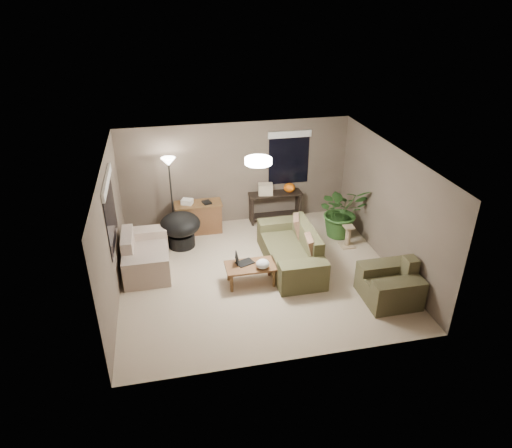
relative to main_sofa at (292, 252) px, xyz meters
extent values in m
plane|color=#C1AC8F|center=(-0.78, -0.21, -0.29)|extent=(5.50, 5.50, 0.00)
plane|color=white|center=(-0.78, -0.21, 2.21)|extent=(5.50, 5.50, 0.00)
plane|color=#6A5A4E|center=(-0.78, 2.29, 0.96)|extent=(5.50, 0.00, 5.50)
plane|color=#6A5A4E|center=(-0.78, -2.71, 0.96)|extent=(5.50, 0.00, 5.50)
plane|color=#6A5A4E|center=(-3.53, -0.21, 0.96)|extent=(0.00, 5.00, 5.00)
plane|color=#6A5A4E|center=(1.97, -0.21, 0.96)|extent=(0.00, 5.00, 5.00)
cube|color=#46452A|center=(-0.04, 0.00, -0.08)|extent=(0.95, 1.48, 0.42)
cube|color=brown|center=(0.32, 0.00, 0.34)|extent=(0.22, 1.48, 0.43)
cube|color=#4D4B2E|center=(-0.04, -0.92, 0.01)|extent=(0.95, 0.36, 0.60)
cube|color=brown|center=(-0.04, 0.92, 0.01)|extent=(0.95, 0.36, 0.60)
cube|color=#8C7251|center=(0.26, -0.45, 0.36)|extent=(0.29, 0.48, 0.47)
cube|color=#8C7251|center=(0.26, 0.45, 0.36)|extent=(0.35, 0.50, 0.47)
cube|color=beige|center=(-2.99, 0.48, -0.08)|extent=(0.90, 0.88, 0.42)
cube|color=beige|center=(-3.33, 0.48, 0.34)|extent=(0.22, 0.88, 0.43)
cube|color=beige|center=(-2.99, -0.14, 0.01)|extent=(0.90, 0.36, 0.60)
cube|color=beige|center=(-2.99, 1.10, 0.01)|extent=(0.90, 0.36, 0.60)
cube|color=brown|center=(1.44, -1.54, -0.08)|extent=(0.95, 0.28, 0.42)
cube|color=brown|center=(1.80, -1.54, 0.34)|extent=(0.22, 0.28, 0.43)
cube|color=#4A462C|center=(1.44, -1.86, 0.01)|extent=(0.95, 0.36, 0.60)
cube|color=#4A452C|center=(1.44, -1.22, 0.01)|extent=(0.95, 0.36, 0.60)
cube|color=brown|center=(-0.98, -0.50, 0.11)|extent=(1.00, 0.55, 0.04)
cylinder|color=brown|center=(-1.40, -0.70, -0.10)|extent=(0.06, 0.06, 0.38)
cylinder|color=brown|center=(-0.56, -0.70, -0.10)|extent=(0.06, 0.06, 0.38)
cylinder|color=brown|center=(-1.40, -0.30, -0.10)|extent=(0.06, 0.06, 0.38)
cylinder|color=brown|center=(-0.56, -0.30, -0.10)|extent=(0.06, 0.06, 0.38)
cube|color=black|center=(-1.08, -0.40, 0.13)|extent=(0.39, 0.33, 0.02)
cube|color=black|center=(-1.24, -0.40, 0.25)|extent=(0.11, 0.24, 0.22)
ellipsoid|color=white|center=(-0.78, -0.65, 0.22)|extent=(0.28, 0.25, 0.19)
cube|color=brown|center=(-1.77, 1.88, 0.06)|extent=(1.05, 0.45, 0.71)
cube|color=brown|center=(-1.77, 1.88, 0.44)|extent=(1.10, 0.50, 0.04)
cube|color=silver|center=(-2.02, 1.88, 0.52)|extent=(0.31, 0.28, 0.12)
cube|color=black|center=(-1.57, 1.83, 0.48)|extent=(0.24, 0.26, 0.04)
cube|color=black|center=(0.15, 2.06, 0.44)|extent=(1.30, 0.40, 0.04)
cube|color=black|center=(-0.45, 2.06, 0.06)|extent=(0.05, 0.38, 0.71)
cube|color=black|center=(0.75, 2.06, 0.06)|extent=(0.05, 0.38, 0.71)
cube|color=black|center=(0.15, 2.06, -0.14)|extent=(1.25, 0.36, 0.03)
ellipsoid|color=orange|center=(0.50, 2.06, 0.57)|extent=(0.32, 0.32, 0.23)
cube|color=beige|center=(-0.10, 2.06, 0.59)|extent=(0.39, 0.32, 0.26)
cylinder|color=black|center=(-2.23, 1.27, -0.14)|extent=(0.60, 0.60, 0.30)
ellipsoid|color=black|center=(-2.23, 1.27, 0.26)|extent=(0.99, 0.99, 0.50)
cylinder|color=black|center=(-2.36, 1.86, -0.28)|extent=(0.28, 0.28, 0.02)
cylinder|color=black|center=(-2.36, 1.86, 0.61)|extent=(0.04, 0.04, 1.78)
cone|color=white|center=(-2.36, 1.86, 1.53)|extent=(0.32, 0.32, 0.18)
cylinder|color=white|center=(-0.78, -0.21, 2.15)|extent=(0.50, 0.50, 0.10)
imported|color=#2D5923|center=(1.47, 1.01, 0.20)|extent=(1.13, 1.26, 0.98)
cube|color=tan|center=(1.45, 0.48, -0.28)|extent=(0.32, 0.32, 0.03)
cylinder|color=tan|center=(1.45, 0.48, -0.04)|extent=(0.12, 0.12, 0.44)
cube|color=tan|center=(1.45, 0.48, 0.19)|extent=(0.22, 0.22, 0.03)
cube|color=black|center=(-3.51, 0.09, 1.26)|extent=(0.01, 1.50, 1.30)
cube|color=white|center=(-3.49, 0.09, 1.86)|extent=(0.05, 1.56, 0.16)
cube|color=black|center=(0.52, 2.28, 1.26)|extent=(1.00, 0.01, 1.30)
cube|color=white|center=(0.52, 2.26, 1.86)|extent=(1.06, 0.05, 0.16)
camera|label=1|loc=(-2.45, -7.88, 4.95)|focal=32.00mm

